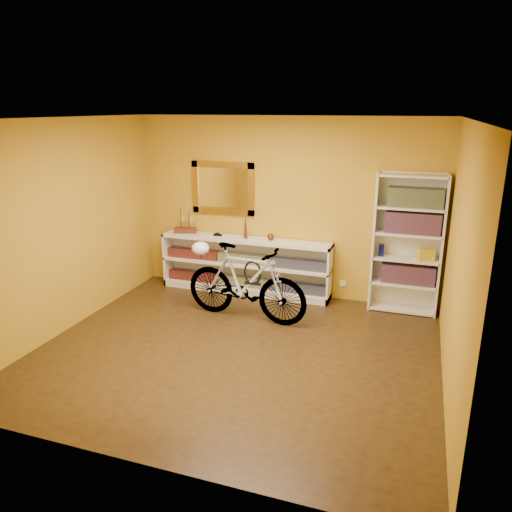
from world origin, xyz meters
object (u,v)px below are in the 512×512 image
(console_unit, at_px, (245,265))
(bicycle, at_px, (246,283))
(helmet, at_px, (201,248))
(bookcase, at_px, (407,245))

(console_unit, height_order, bicycle, bicycle)
(helmet, bearing_deg, bookcase, 18.77)
(console_unit, relative_size, helmet, 10.93)
(console_unit, xyz_separation_m, bicycle, (0.34, -0.93, 0.09))
(console_unit, relative_size, bookcase, 1.37)
(bookcase, bearing_deg, helmet, -161.23)
(bicycle, bearing_deg, bookcase, -58.48)
(bicycle, bearing_deg, console_unit, 25.89)
(bookcase, relative_size, bicycle, 1.09)
(helmet, bearing_deg, console_unit, 69.86)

